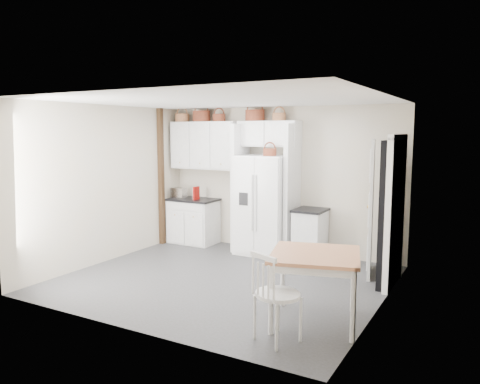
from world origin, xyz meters
The scene contains 28 objects.
floor centered at (0.00, 0.00, 0.00)m, with size 4.50×4.50×0.00m, color #323232.
ceiling centered at (0.00, 0.00, 2.60)m, with size 4.50×4.50×0.00m, color white.
wall_back centered at (0.00, 2.00, 1.30)m, with size 4.50×4.50×0.00m, color beige.
wall_left centered at (-2.25, 0.00, 1.30)m, with size 4.00×4.00×0.00m, color beige.
wall_right centered at (2.25, 0.00, 1.30)m, with size 4.00×4.00×0.00m, color beige.
refrigerator centered at (-0.15, 1.65, 0.88)m, with size 0.91×0.73×1.75m, color white.
base_cab_left centered at (-1.71, 1.70, 0.42)m, with size 0.90×0.57×0.83m, color white.
base_cab_right centered at (0.70, 1.70, 0.41)m, with size 0.47×0.56×0.82m, color white.
dining_table centered at (1.70, -0.82, 0.41)m, with size 0.97×0.97×0.81m, color #A9623B.
windsor_chair centered at (1.53, -1.45, 0.50)m, with size 0.49×0.44×1.00m, color white.
counter_left centered at (-1.71, 1.70, 0.85)m, with size 0.94×0.61×0.04m, color black.
counter_right centered at (0.70, 1.70, 0.84)m, with size 0.51×0.60×0.04m, color black.
toaster centered at (-2.00, 1.63, 0.97)m, with size 0.30×0.17×0.20m, color silver.
cookbook_red centered at (-1.58, 1.62, 1.00)m, with size 0.04×0.17×0.25m, color maroon.
cookbook_cream centered at (-1.60, 1.62, 0.99)m, with size 0.03×0.15×0.23m, color white.
basket_upper_a centered at (-2.03, 1.83, 2.43)m, with size 0.28×0.28×0.16m, color brown.
basket_upper_b centered at (-1.58, 1.83, 2.45)m, with size 0.35×0.35×0.21m, color #55241B.
basket_upper_c centered at (-1.19, 1.83, 2.42)m, with size 0.25×0.25×0.14m, color #55241B.
basket_bridge_a centered at (-0.43, 1.83, 2.45)m, with size 0.36×0.36×0.20m, color #55241B.
basket_bridge_b centered at (0.04, 1.83, 2.42)m, with size 0.24×0.24×0.14m, color brown.
basket_fridge_b centered at (0.00, 1.55, 1.82)m, with size 0.24×0.24×0.13m, color #55241B.
upper_cabinet centered at (-1.50, 1.83, 1.90)m, with size 1.40×0.34×0.90m, color white.
bridge_cabinet centered at (-0.15, 1.83, 2.12)m, with size 1.12×0.34×0.45m, color white.
fridge_panel_left centered at (-0.66, 1.70, 1.15)m, with size 0.08×0.60×2.30m, color white.
fridge_panel_right centered at (0.36, 1.70, 1.15)m, with size 0.08×0.60×2.30m, color white.
trim_post centered at (-2.20, 1.35, 1.30)m, with size 0.09×0.09×2.60m, color black.
doorway_void centered at (2.16, 1.00, 1.02)m, with size 0.18×0.85×2.05m, color black.
door_slab centered at (1.80, 1.33, 1.02)m, with size 0.80×0.04×2.05m, color white.
Camera 1 is at (3.44, -5.70, 2.17)m, focal length 35.00 mm.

